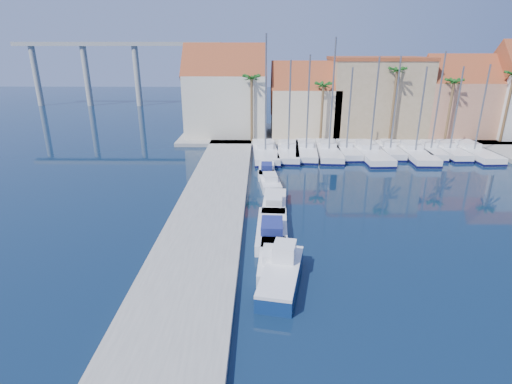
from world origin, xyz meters
TOP-DOWN VIEW (x-y plane):
  - ground at (0.00, 0.00)m, footprint 260.00×260.00m
  - quay_west at (-9.00, 13.50)m, footprint 6.00×77.00m
  - shore_north at (10.00, 48.00)m, footprint 54.00×16.00m
  - fishing_boat at (-3.31, 5.49)m, footprint 3.16×6.37m
  - motorboat_west_0 at (-3.81, 7.48)m, footprint 2.05×5.47m
  - motorboat_west_1 at (-3.74, 11.96)m, footprint 2.51×7.09m
  - motorboat_west_2 at (-3.40, 17.21)m, footprint 2.35×6.21m
  - motorboat_west_3 at (-3.74, 23.44)m, footprint 2.43×5.95m
  - motorboat_west_4 at (-3.98, 27.23)m, footprint 1.78×5.34m
  - sailboat_0 at (-4.11, 35.42)m, footprint 3.62×11.65m
  - sailboat_1 at (-1.06, 35.58)m, footprint 3.36×10.62m
  - sailboat_2 at (1.31, 36.15)m, footprint 3.64×10.69m
  - sailboat_3 at (4.23, 35.98)m, footprint 3.47×11.03m
  - sailboat_4 at (6.53, 36.36)m, footprint 2.81×9.12m
  - sailboat_5 at (9.35, 35.40)m, footprint 3.74×12.05m
  - sailboat_6 at (12.36, 36.54)m, footprint 2.57×8.63m
  - sailboat_7 at (15.15, 35.37)m, footprint 3.15×11.35m
  - sailboat_8 at (17.63, 36.38)m, footprint 2.91×8.50m
  - sailboat_9 at (20.03, 36.39)m, footprint 2.58×9.14m
  - sailboat_10 at (22.91, 36.01)m, footprint 3.39×10.98m
  - building_0 at (-10.00, 47.00)m, footprint 12.30×9.00m
  - building_1 at (2.00, 47.00)m, footprint 10.30×8.00m
  - building_2 at (13.00, 48.00)m, footprint 14.20×10.20m
  - building_3 at (25.00, 47.00)m, footprint 10.30×8.00m
  - palm_0 at (-6.00, 42.00)m, footprint 2.60×2.60m
  - palm_1 at (4.00, 42.00)m, footprint 2.60×2.60m
  - palm_2 at (14.00, 42.00)m, footprint 2.60×2.60m
  - palm_3 at (22.00, 42.00)m, footprint 2.60×2.60m
  - viaduct at (-39.07, 82.00)m, footprint 48.00×2.20m

SIDE VIEW (x-z plane):
  - ground at x=0.00m, z-range 0.00..0.00m
  - quay_west at x=-9.00m, z-range 0.00..0.50m
  - shore_north at x=10.00m, z-range 0.00..0.50m
  - motorboat_west_0 at x=-3.81m, z-range -0.19..1.21m
  - motorboat_west_1 at x=-3.74m, z-range -0.19..1.21m
  - motorboat_west_2 at x=-3.40m, z-range -0.19..1.21m
  - motorboat_west_3 at x=-3.74m, z-range -0.19..1.21m
  - motorboat_west_4 at x=-3.98m, z-range -0.19..1.21m
  - sailboat_7 at x=15.15m, z-range -5.05..6.16m
  - sailboat_5 at x=9.35m, z-range -5.60..6.72m
  - sailboat_10 at x=22.91m, z-range -5.16..6.28m
  - sailboat_1 at x=-1.06m, z-range -5.40..6.54m
  - sailboat_2 at x=1.31m, z-range -5.70..6.85m
  - sailboat_4 at x=6.53m, z-range -4.95..6.11m
  - sailboat_9 at x=20.03m, z-range -5.01..6.17m
  - sailboat_0 at x=-4.11m, z-range -6.86..8.05m
  - sailboat_3 at x=4.23m, z-range -6.66..7.85m
  - sailboat_6 at x=12.36m, z-range -5.58..6.80m
  - sailboat_8 at x=17.63m, z-range -5.85..7.10m
  - fishing_boat at x=-3.31m, z-range -0.36..1.77m
  - building_1 at x=2.00m, z-range -0.20..10.80m
  - building_3 at x=25.00m, z-range -0.14..11.86m
  - building_2 at x=13.00m, z-range 0.51..12.01m
  - building_0 at x=-10.00m, z-range -0.23..13.27m
  - palm_1 at x=4.00m, z-range 3.56..12.71m
  - palm_3 at x=22.00m, z-range 3.78..13.43m
  - palm_0 at x=-6.00m, z-range 4.00..14.15m
  - palm_2 at x=14.00m, z-range 4.44..15.59m
  - viaduct at x=-39.07m, z-range 3.02..17.47m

